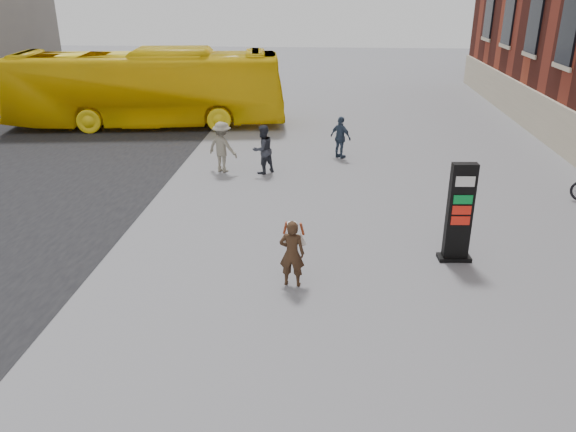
# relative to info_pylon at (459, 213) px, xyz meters

# --- Properties ---
(ground) EXTENTS (100.00, 100.00, 0.00)m
(ground) POSITION_rel_info_pylon_xyz_m (-3.49, -1.02, -1.21)
(ground) COLOR #9E9EA3
(info_pylon) EXTENTS (0.80, 0.44, 2.43)m
(info_pylon) POSITION_rel_info_pylon_xyz_m (0.00, 0.00, 0.00)
(info_pylon) COLOR black
(info_pylon) RESTS_ON ground
(woman) EXTENTS (0.61, 0.56, 1.53)m
(woman) POSITION_rel_info_pylon_xyz_m (-3.83, -1.51, -0.43)
(woman) COLOR #351F15
(woman) RESTS_ON ground
(bus) EXTENTS (12.88, 4.53, 3.51)m
(bus) POSITION_rel_info_pylon_xyz_m (-11.53, 13.06, 0.54)
(bus) COLOR yellow
(bus) RESTS_ON road
(pedestrian_a) EXTENTS (1.04, 1.04, 1.71)m
(pedestrian_a) POSITION_rel_info_pylon_xyz_m (-5.40, 6.36, -0.36)
(pedestrian_a) COLOR #2D3039
(pedestrian_a) RESTS_ON ground
(pedestrian_b) EXTENTS (1.33, 1.11, 1.78)m
(pedestrian_b) POSITION_rel_info_pylon_xyz_m (-6.83, 6.42, -0.32)
(pedestrian_b) COLOR gray
(pedestrian_b) RESTS_ON ground
(pedestrian_c) EXTENTS (0.97, 0.89, 1.59)m
(pedestrian_c) POSITION_rel_info_pylon_xyz_m (-2.67, 8.42, -0.42)
(pedestrian_c) COLOR #324158
(pedestrian_c) RESTS_ON ground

